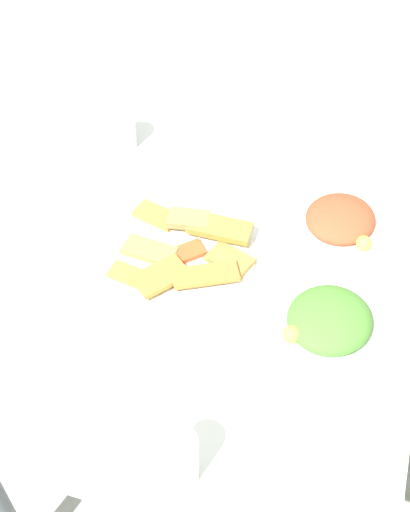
{
  "coord_description": "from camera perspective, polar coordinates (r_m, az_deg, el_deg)",
  "views": [
    {
      "loc": [
        0.94,
        0.25,
        1.88
      ],
      "look_at": [
        -0.0,
        -0.04,
        0.76
      ],
      "focal_mm": 49.11,
      "sensor_mm": 36.0,
      "label": 1
    }
  ],
  "objects": [
    {
      "name": "soda_can",
      "position": [
        1.2,
        -2.13,
        -16.22
      ],
      "size": [
        0.09,
        0.09,
        0.12
      ],
      "primitive_type": "cylinder",
      "rotation": [
        0.0,
        0.0,
        5.57
      ],
      "color": "silver",
      "rests_on": "dining_table"
    },
    {
      "name": "fork",
      "position": [
        1.8,
        6.44,
        8.79
      ],
      "size": [
        0.17,
        0.05,
        0.0
      ],
      "primitive_type": "cube",
      "rotation": [
        0.0,
        0.0,
        -0.21
      ],
      "color": "silver",
      "rests_on": "paper_napkin"
    },
    {
      "name": "salad_plate_greens",
      "position": [
        1.41,
        10.05,
        -5.28
      ],
      "size": [
        0.24,
        0.23,
        0.06
      ],
      "color": "white",
      "rests_on": "dining_table"
    },
    {
      "name": "salad_plate_rice",
      "position": [
        1.61,
        10.97,
        2.83
      ],
      "size": [
        0.23,
        0.23,
        0.05
      ],
      "color": "white",
      "rests_on": "dining_table"
    },
    {
      "name": "ground_plane",
      "position": [
        2.12,
        1.03,
        -14.01
      ],
      "size": [
        6.0,
        6.0,
        0.0
      ],
      "primitive_type": "plane",
      "color": "#A8A9A5"
    },
    {
      "name": "dining_table",
      "position": [
        1.57,
        1.35,
        -3.08
      ],
      "size": [
        1.09,
        0.86,
        0.73
      ],
      "color": "silver",
      "rests_on": "ground_plane"
    },
    {
      "name": "pide_platter",
      "position": [
        1.52,
        -1.93,
        0.25
      ],
      "size": [
        0.33,
        0.33,
        0.05
      ],
      "color": "white",
      "rests_on": "dining_table"
    },
    {
      "name": "drinking_glass",
      "position": [
        1.78,
        -6.8,
        10.26
      ],
      "size": [
        0.07,
        0.07,
        0.11
      ],
      "primitive_type": "cylinder",
      "color": "silver",
      "rests_on": "dining_table"
    },
    {
      "name": "paper_napkin",
      "position": [
        1.8,
        7.0,
        8.57
      ],
      "size": [
        0.19,
        0.19,
        0.0
      ],
      "primitive_type": "cube",
      "rotation": [
        0.0,
        0.0,
        0.27
      ],
      "color": "white",
      "rests_on": "dining_table"
    },
    {
      "name": "spoon",
      "position": [
        1.79,
        7.57,
        8.55
      ],
      "size": [
        0.17,
        0.05,
        0.0
      ],
      "primitive_type": "cube",
      "rotation": [
        0.0,
        0.0,
        -0.19
      ],
      "color": "silver",
      "rests_on": "paper_napkin"
    }
  ]
}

